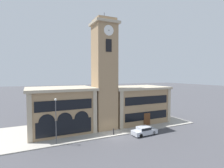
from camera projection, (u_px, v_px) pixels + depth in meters
name	position (u px, v px, depth m)	size (l,w,h in m)	color
ground_plane	(115.00, 136.00, 28.90)	(300.00, 300.00, 0.00)	#424247
sidewalk_kerb	(101.00, 126.00, 34.68)	(36.85, 12.83, 0.15)	#A39E93
clock_tower	(104.00, 75.00, 32.54)	(4.58, 4.58, 21.61)	#9E7F5B
town_hall_left_wing	(61.00, 109.00, 31.46)	(11.61, 8.83, 7.93)	#9E7F5B
town_hall_right_wing	(136.00, 104.00, 38.34)	(12.89, 8.83, 7.64)	#9E7F5B
parked_car_near	(144.00, 131.00, 29.64)	(4.50, 2.01, 1.43)	#B2B7C1
street_lamp	(56.00, 115.00, 25.27)	(0.36, 0.36, 6.67)	#4C4C51
bollard	(114.00, 132.00, 29.31)	(0.18, 0.18, 1.06)	black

